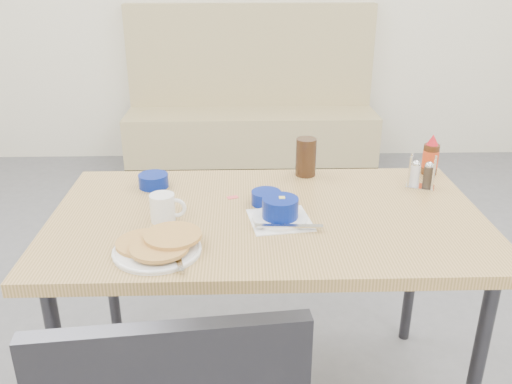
{
  "coord_description": "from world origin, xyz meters",
  "views": [
    {
      "loc": [
        -0.08,
        -1.34,
        1.52
      ],
      "look_at": [
        -0.04,
        0.29,
        0.82
      ],
      "focal_mm": 38.0,
      "sensor_mm": 36.0,
      "label": 1
    }
  ],
  "objects_px": {
    "butter_bowl": "(266,198)",
    "condiment_caddy": "(421,176)",
    "amber_tumbler": "(306,157)",
    "grits_setting": "(280,211)",
    "syrup_bottle": "(431,157)",
    "coffee_mug": "(164,207)",
    "dining_table": "(267,231)",
    "booth_bench": "(251,122)",
    "pancake_plate": "(158,246)",
    "creamer_bowl": "(154,181)"
  },
  "relations": [
    {
      "from": "butter_bowl",
      "to": "syrup_bottle",
      "type": "height_order",
      "value": "syrup_bottle"
    },
    {
      "from": "coffee_mug",
      "to": "syrup_bottle",
      "type": "xyz_separation_m",
      "value": [
        0.97,
        0.38,
        0.02
      ]
    },
    {
      "from": "dining_table",
      "to": "pancake_plate",
      "type": "bearing_deg",
      "value": -143.15
    },
    {
      "from": "creamer_bowl",
      "to": "dining_table",
      "type": "bearing_deg",
      "value": -30.63
    },
    {
      "from": "dining_table",
      "to": "grits_setting",
      "type": "relative_size",
      "value": 6.02
    },
    {
      "from": "booth_bench",
      "to": "dining_table",
      "type": "bearing_deg",
      "value": -90.0
    },
    {
      "from": "amber_tumbler",
      "to": "condiment_caddy",
      "type": "bearing_deg",
      "value": -18.13
    },
    {
      "from": "butter_bowl",
      "to": "condiment_caddy",
      "type": "relative_size",
      "value": 0.85
    },
    {
      "from": "grits_setting",
      "to": "syrup_bottle",
      "type": "relative_size",
      "value": 1.48
    },
    {
      "from": "grits_setting",
      "to": "amber_tumbler",
      "type": "distance_m",
      "value": 0.42
    },
    {
      "from": "butter_bowl",
      "to": "condiment_caddy",
      "type": "distance_m",
      "value": 0.58
    },
    {
      "from": "creamer_bowl",
      "to": "amber_tumbler",
      "type": "distance_m",
      "value": 0.58
    },
    {
      "from": "pancake_plate",
      "to": "butter_bowl",
      "type": "bearing_deg",
      "value": 44.82
    },
    {
      "from": "syrup_bottle",
      "to": "creamer_bowl",
      "type": "bearing_deg",
      "value": -174.4
    },
    {
      "from": "booth_bench",
      "to": "syrup_bottle",
      "type": "distance_m",
      "value": 2.34
    },
    {
      "from": "booth_bench",
      "to": "butter_bowl",
      "type": "relative_size",
      "value": 19.01
    },
    {
      "from": "grits_setting",
      "to": "condiment_caddy",
      "type": "distance_m",
      "value": 0.59
    },
    {
      "from": "dining_table",
      "to": "syrup_bottle",
      "type": "height_order",
      "value": "syrup_bottle"
    },
    {
      "from": "pancake_plate",
      "to": "coffee_mug",
      "type": "relative_size",
      "value": 2.19
    },
    {
      "from": "coffee_mug",
      "to": "syrup_bottle",
      "type": "bearing_deg",
      "value": 21.51
    },
    {
      "from": "creamer_bowl",
      "to": "butter_bowl",
      "type": "distance_m",
      "value": 0.43
    },
    {
      "from": "pancake_plate",
      "to": "syrup_bottle",
      "type": "relative_size",
      "value": 1.61
    },
    {
      "from": "booth_bench",
      "to": "dining_table",
      "type": "distance_m",
      "value": 2.56
    },
    {
      "from": "booth_bench",
      "to": "syrup_bottle",
      "type": "relative_size",
      "value": 12.08
    },
    {
      "from": "pancake_plate",
      "to": "amber_tumbler",
      "type": "bearing_deg",
      "value": 50.25
    },
    {
      "from": "coffee_mug",
      "to": "booth_bench",
      "type": "bearing_deg",
      "value": 82.74
    },
    {
      "from": "butter_bowl",
      "to": "syrup_bottle",
      "type": "relative_size",
      "value": 0.64
    },
    {
      "from": "dining_table",
      "to": "amber_tumbler",
      "type": "distance_m",
      "value": 0.4
    },
    {
      "from": "butter_bowl",
      "to": "coffee_mug",
      "type": "bearing_deg",
      "value": -160.02
    },
    {
      "from": "dining_table",
      "to": "creamer_bowl",
      "type": "bearing_deg",
      "value": 149.37
    },
    {
      "from": "syrup_bottle",
      "to": "pancake_plate",
      "type": "bearing_deg",
      "value": -148.87
    },
    {
      "from": "dining_table",
      "to": "coffee_mug",
      "type": "bearing_deg",
      "value": -172.81
    },
    {
      "from": "booth_bench",
      "to": "condiment_caddy",
      "type": "relative_size",
      "value": 16.12
    },
    {
      "from": "butter_bowl",
      "to": "syrup_bottle",
      "type": "distance_m",
      "value": 0.69
    },
    {
      "from": "grits_setting",
      "to": "syrup_bottle",
      "type": "bearing_deg",
      "value": 33.22
    },
    {
      "from": "pancake_plate",
      "to": "grits_setting",
      "type": "xyz_separation_m",
      "value": [
        0.36,
        0.19,
        0.02
      ]
    },
    {
      "from": "grits_setting",
      "to": "butter_bowl",
      "type": "distance_m",
      "value": 0.14
    },
    {
      "from": "dining_table",
      "to": "condiment_caddy",
      "type": "height_order",
      "value": "condiment_caddy"
    },
    {
      "from": "syrup_bottle",
      "to": "grits_setting",
      "type": "bearing_deg",
      "value": -146.78
    },
    {
      "from": "amber_tumbler",
      "to": "grits_setting",
      "type": "bearing_deg",
      "value": -107.51
    },
    {
      "from": "pancake_plate",
      "to": "creamer_bowl",
      "type": "relative_size",
      "value": 2.36
    },
    {
      "from": "creamer_bowl",
      "to": "butter_bowl",
      "type": "relative_size",
      "value": 1.07
    },
    {
      "from": "coffee_mug",
      "to": "creamer_bowl",
      "type": "xyz_separation_m",
      "value": [
        -0.07,
        0.28,
        -0.02
      ]
    },
    {
      "from": "dining_table",
      "to": "pancake_plate",
      "type": "xyz_separation_m",
      "value": [
        -0.32,
        -0.24,
        0.08
      ]
    },
    {
      "from": "creamer_bowl",
      "to": "syrup_bottle",
      "type": "distance_m",
      "value": 1.05
    },
    {
      "from": "dining_table",
      "to": "condiment_caddy",
      "type": "distance_m",
      "value": 0.61
    },
    {
      "from": "condiment_caddy",
      "to": "syrup_bottle",
      "type": "bearing_deg",
      "value": 82.51
    },
    {
      "from": "syrup_bottle",
      "to": "coffee_mug",
      "type": "bearing_deg",
      "value": -158.49
    },
    {
      "from": "booth_bench",
      "to": "condiment_caddy",
      "type": "bearing_deg",
      "value": -76.33
    },
    {
      "from": "booth_bench",
      "to": "butter_bowl",
      "type": "distance_m",
      "value": 2.49
    }
  ]
}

